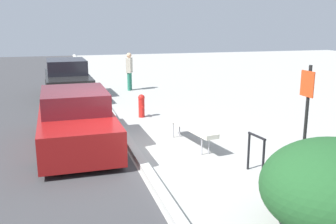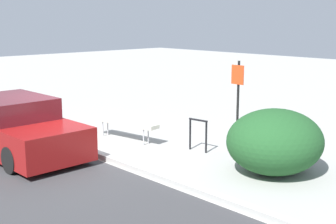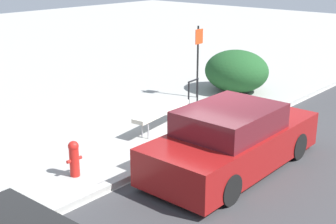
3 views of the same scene
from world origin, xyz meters
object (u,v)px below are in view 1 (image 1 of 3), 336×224
Objects in this scene: pedestrian at (129,70)px; parked_car_near at (76,120)px; sign_post at (306,116)px; bench at (190,126)px; fire_hydrant at (141,105)px; parked_car_far at (67,80)px; bike_rack at (256,150)px.

pedestrian is 8.23m from parked_car_near.
bench is at bearing -158.87° from sign_post.
fire_hydrant is 0.16× the size of parked_car_far.
bike_rack reaches higher than bench.
bench is at bearing 17.58° from parked_car_far.
bike_rack is at bearing 8.50° from bench.
fire_hydrant is at bearing 20.10° from pedestrian.
bench is 1.27× the size of pedestrian.
sign_post is 11.37m from parked_car_far.
pedestrian is 0.37× the size of parked_car_far.
bike_rack is 10.40m from parked_car_far.
bench is 0.96× the size of sign_post.
sign_post is at bearing 12.42° from bench.
pedestrian is (-11.52, -1.07, -0.45)m from sign_post.
parked_car_far is at bearing -153.47° from fire_hydrant.
bike_rack is 0.18× the size of parked_car_far.
sign_post is at bearing 31.95° from pedestrian.
bike_rack reaches higher than fire_hydrant.
parked_car_far is (-10.66, -3.89, -0.69)m from sign_post.
pedestrian is at bearing 173.46° from fire_hydrant.
bike_rack is at bearing 29.77° from pedestrian.
bench is 3.30m from fire_hydrant.
bench is 2.23m from bike_rack.
sign_post is at bearing 15.08° from fire_hydrant.
parked_car_near is 0.95× the size of parked_car_far.
sign_post is 6.52m from fire_hydrant.
parked_car_near reaches higher than bench.
parked_car_far is (-7.69, -2.75, 0.20)m from bench.
parked_car_far is at bearing 179.25° from parked_car_near.
parked_car_far reaches higher than bench.
bike_rack is at bearing 17.06° from parked_car_far.
sign_post reaches higher than bike_rack.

